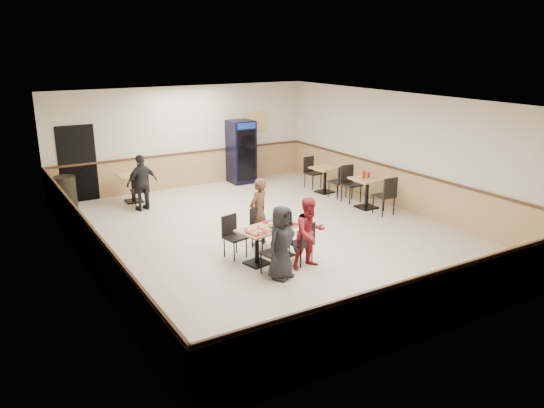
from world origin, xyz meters
TOP-DOWN VIEW (x-y plane):
  - ground at (0.00, 0.00)m, footprint 10.00×10.00m
  - room_shell at (1.78, 2.55)m, footprint 10.00×10.00m
  - main_table at (-0.76, -1.22)m, footprint 1.41×0.91m
  - main_chairs at (-0.80, -1.23)m, footprint 1.45×1.73m
  - diner_woman_left at (-1.00, -2.09)m, footprint 0.79×0.65m
  - diner_woman_right at (-0.27, -1.93)m, footprint 0.68×0.53m
  - diner_man_opposite at (-0.51, -0.36)m, footprint 0.63×0.54m
  - lone_diner at (-1.87, 3.34)m, footprint 0.91×0.53m
  - tabletop_clutter at (-0.71, -1.28)m, footprint 1.16×0.74m
  - side_table_near at (3.23, 0.48)m, footprint 0.76×0.76m
  - side_table_near_chair_south at (3.23, -0.16)m, footprint 0.48×0.48m
  - side_table_near_chair_north at (3.23, 1.13)m, footprint 0.48×0.48m
  - side_table_far at (3.20, 2.28)m, footprint 0.80×0.80m
  - side_table_far_chair_south at (3.20, 1.68)m, footprint 0.50×0.50m
  - side_table_far_chair_north at (3.20, 2.89)m, footprint 0.50×0.50m
  - condiment_caddy at (3.20, 0.53)m, footprint 0.23×0.06m
  - back_table at (-1.87, 4.20)m, footprint 0.74×0.74m
  - back_table_chair_lone at (-1.87, 3.59)m, footprint 0.47×0.47m
  - pepsi_cooler at (1.68, 4.59)m, footprint 0.73×0.74m
  - trash_bin at (-3.55, 4.55)m, footprint 0.54×0.54m

SIDE VIEW (x-z plane):
  - ground at x=0.00m, z-range 0.00..0.00m
  - trash_bin at x=-3.55m, z-range 0.00..0.85m
  - main_chairs at x=-0.80m, z-range 0.00..0.88m
  - main_table at x=-0.76m, z-range 0.12..0.81m
  - side_table_far_chair_south at x=3.20m, z-range 0.00..0.95m
  - side_table_far_chair_north at x=3.20m, z-range 0.00..0.95m
  - back_table_chair_lone at x=-1.87m, z-range 0.00..0.96m
  - side_table_far at x=3.20m, z-range 0.12..0.88m
  - back_table at x=-1.87m, z-range 0.13..0.89m
  - side_table_near_chair_south at x=3.23m, z-range 0.00..1.02m
  - side_table_near_chair_north at x=3.23m, z-range 0.00..1.02m
  - side_table_near at x=3.23m, z-range 0.13..0.94m
  - room_shell at x=1.78m, z-range -4.42..5.58m
  - diner_woman_left at x=-1.00m, z-range 0.00..1.39m
  - diner_woman_right at x=-0.27m, z-range 0.00..1.40m
  - tabletop_clutter at x=-0.71m, z-range 0.66..0.78m
  - lone_diner at x=-1.87m, z-range 0.00..1.46m
  - diner_man_opposite at x=-0.51m, z-range 0.00..1.46m
  - condiment_caddy at x=3.20m, z-range 0.80..1.00m
  - pepsi_cooler at x=1.68m, z-range 0.00..1.94m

